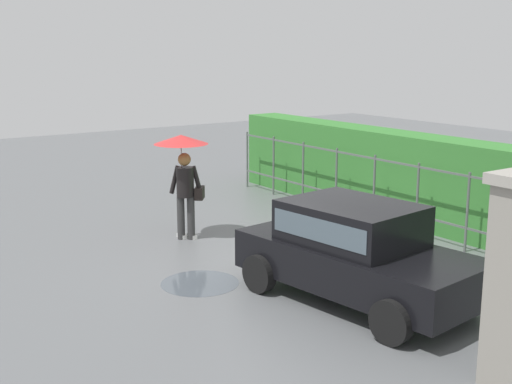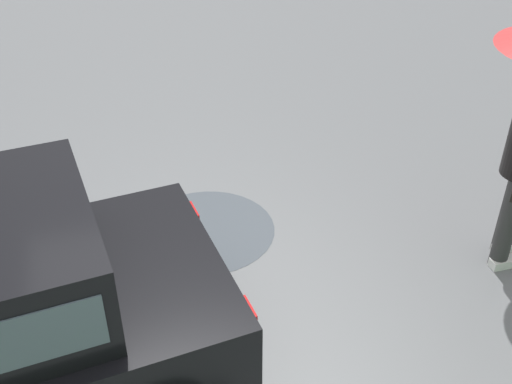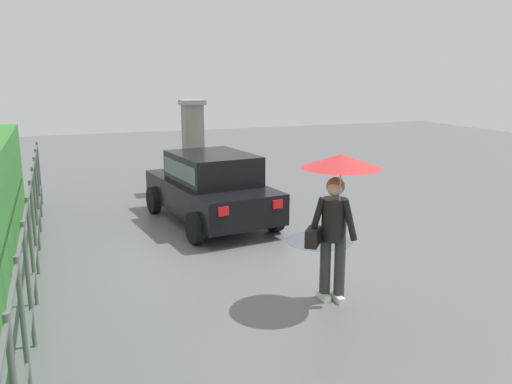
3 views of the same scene
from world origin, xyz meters
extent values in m
plane|color=slate|center=(0.00, 0.00, 0.00)|extent=(40.00, 40.00, 0.00)
cube|color=black|center=(1.80, -0.08, 0.58)|extent=(3.87, 2.08, 0.60)
cube|color=black|center=(1.65, -0.09, 1.18)|extent=(2.06, 1.66, 0.60)
cube|color=#4C5B66|center=(1.65, -0.09, 1.20)|extent=(1.91, 1.66, 0.33)
cylinder|color=black|center=(2.94, 0.91, 0.30)|extent=(0.62, 0.25, 0.60)
cylinder|color=black|center=(3.15, -0.75, 0.30)|extent=(0.62, 0.25, 0.60)
cylinder|color=black|center=(0.46, 0.60, 0.30)|extent=(0.62, 0.25, 0.60)
cylinder|color=black|center=(0.67, -1.06, 0.30)|extent=(0.62, 0.25, 0.60)
cube|color=red|center=(-0.11, 0.24, 0.73)|extent=(0.08, 0.21, 0.16)
cube|color=red|center=(0.03, -0.85, 0.73)|extent=(0.08, 0.21, 0.16)
cylinder|color=#333333|center=(-2.63, -0.64, 0.43)|extent=(0.15, 0.15, 0.86)
cylinder|color=#333333|center=(-2.51, -0.48, 0.43)|extent=(0.15, 0.15, 0.86)
cube|color=white|center=(-2.68, -0.60, 0.04)|extent=(0.26, 0.10, 0.08)
cube|color=white|center=(-2.55, -0.44, 0.04)|extent=(0.26, 0.10, 0.08)
cylinder|color=black|center=(-2.57, -0.56, 1.15)|extent=(0.34, 0.34, 0.58)
sphere|color=#DBAD89|center=(-2.57, -0.56, 1.58)|extent=(0.22, 0.22, 0.22)
sphere|color=olive|center=(-2.55, -0.58, 1.60)|extent=(0.25, 0.25, 0.25)
cylinder|color=black|center=(-2.77, -0.68, 1.18)|extent=(0.21, 0.23, 0.56)
cylinder|color=black|center=(-2.50, -0.34, 1.18)|extent=(0.21, 0.23, 0.56)
cylinder|color=#B2B2B7|center=(-2.70, -0.56, 1.50)|extent=(0.02, 0.02, 0.77)
cone|color=red|center=(-2.70, -0.56, 1.97)|extent=(1.06, 1.06, 0.18)
cube|color=black|center=(-2.50, -0.28, 0.91)|extent=(0.37, 0.34, 0.24)
cylinder|color=#59605B|center=(-6.11, 3.29, 0.75)|extent=(0.05, 0.05, 1.50)
cylinder|color=#59605B|center=(-4.91, 3.29, 0.75)|extent=(0.05, 0.05, 1.50)
cylinder|color=#59605B|center=(-3.71, 3.29, 0.75)|extent=(0.05, 0.05, 1.50)
cylinder|color=#59605B|center=(-2.50, 3.29, 0.75)|extent=(0.05, 0.05, 1.50)
cylinder|color=#59605B|center=(-1.30, 3.29, 0.75)|extent=(0.05, 0.05, 1.50)
cylinder|color=#59605B|center=(-0.09, 3.29, 0.75)|extent=(0.05, 0.05, 1.50)
cylinder|color=#59605B|center=(1.11, 3.29, 0.75)|extent=(0.05, 0.05, 1.50)
cube|color=#59605B|center=(-0.70, 3.29, 1.42)|extent=(10.84, 0.03, 0.04)
cube|color=#59605B|center=(-0.70, 3.29, 0.45)|extent=(10.84, 0.03, 0.04)
cube|color=#387F33|center=(-0.70, 4.13, 0.95)|extent=(11.84, 0.90, 1.90)
cylinder|color=#4C545B|center=(-0.21, -1.61, 0.00)|extent=(1.26, 1.26, 0.00)
camera|label=1|loc=(8.72, -6.70, 3.71)|focal=47.10mm
camera|label=2|loc=(0.57, 2.89, 3.49)|focal=43.67mm
camera|label=3|loc=(-8.55, 2.89, 3.07)|focal=36.73mm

